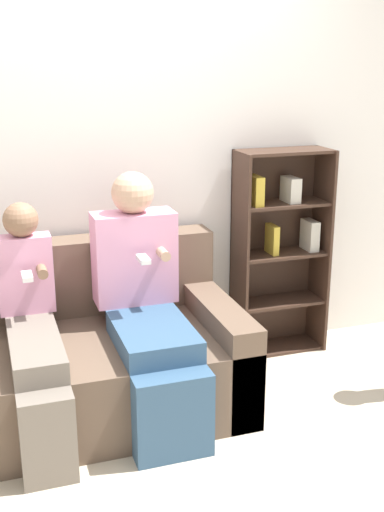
% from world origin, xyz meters
% --- Properties ---
extents(ground_plane, '(14.00, 14.00, 0.00)m').
position_xyz_m(ground_plane, '(0.00, 0.00, 0.00)').
color(ground_plane, beige).
extents(back_wall, '(10.00, 0.06, 2.55)m').
position_xyz_m(back_wall, '(0.00, 1.08, 1.27)').
color(back_wall, silver).
rests_on(back_wall, ground_plane).
extents(couch, '(1.71, 0.95, 0.84)m').
position_xyz_m(couch, '(-0.31, 0.58, 0.28)').
color(couch, brown).
rests_on(couch, ground_plane).
extents(adult_seated, '(0.43, 0.86, 1.23)m').
position_xyz_m(adult_seated, '(0.05, 0.47, 0.63)').
color(adult_seated, '#335170').
rests_on(adult_seated, ground_plane).
extents(child_seated, '(0.28, 0.87, 1.10)m').
position_xyz_m(child_seated, '(-0.51, 0.42, 0.55)').
color(child_seated, '#70665B').
rests_on(child_seated, ground_plane).
extents(bookshelf, '(0.56, 0.26, 1.27)m').
position_xyz_m(bookshelf, '(1.02, 0.94, 0.67)').
color(bookshelf, '#3D281E').
rests_on(bookshelf, ground_plane).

